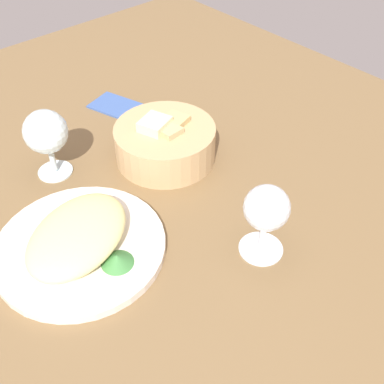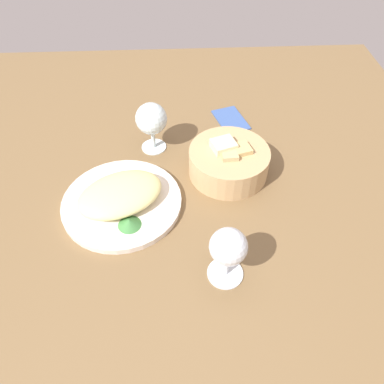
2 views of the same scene
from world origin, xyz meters
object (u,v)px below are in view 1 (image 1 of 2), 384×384
at_px(plate, 80,247).
at_px(bread_basket, 165,142).
at_px(wine_glass_near, 266,212).
at_px(wine_glass_far, 46,134).
at_px(folded_napkin, 117,106).

distance_m(plate, bread_basket, 0.26).
height_order(wine_glass_near, wine_glass_far, wine_glass_far).
distance_m(bread_basket, wine_glass_near, 0.27).
relative_size(wine_glass_near, folded_napkin, 1.10).
bearing_deg(wine_glass_far, bread_basket, -29.42).
bearing_deg(wine_glass_near, plate, 138.56).
height_order(plate, wine_glass_far, wine_glass_far).
height_order(plate, wine_glass_near, wine_glass_near).
bearing_deg(wine_glass_near, bread_basket, 82.38).
relative_size(bread_basket, wine_glass_near, 1.51).
xyz_separation_m(bread_basket, wine_glass_far, (-0.17, 0.10, 0.05)).
height_order(bread_basket, wine_glass_far, wine_glass_far).
bearing_deg(folded_napkin, plate, 119.78).
bearing_deg(plate, bread_basket, 20.51).
relative_size(bread_basket, folded_napkin, 1.66).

